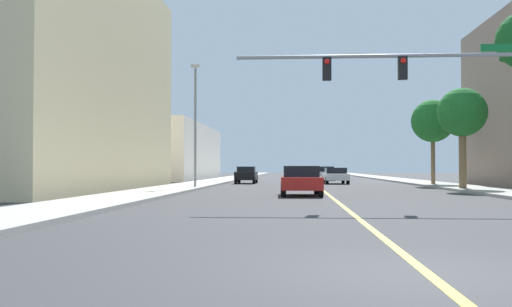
# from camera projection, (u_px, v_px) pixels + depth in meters

# --- Properties ---
(ground) EXTENTS (192.00, 192.00, 0.00)m
(ground) POSITION_uv_depth(u_px,v_px,m) (314.00, 183.00, 49.28)
(ground) COLOR #38383A
(sidewalk_left) EXTENTS (3.33, 168.00, 0.15)m
(sidewalk_left) POSITION_uv_depth(u_px,v_px,m) (209.00, 182.00, 49.89)
(sidewalk_left) COLOR #B2ADA3
(sidewalk_left) RESTS_ON ground
(sidewalk_right) EXTENTS (3.33, 168.00, 0.15)m
(sidewalk_right) POSITION_uv_depth(u_px,v_px,m) (422.00, 183.00, 48.68)
(sidewalk_right) COLOR #9E9B93
(sidewalk_right) RESTS_ON ground
(lane_marking_center) EXTENTS (0.16, 144.00, 0.01)m
(lane_marking_center) POSITION_uv_depth(u_px,v_px,m) (314.00, 183.00, 49.28)
(lane_marking_center) COLOR yellow
(lane_marking_center) RESTS_ON ground
(building_left_near) EXTENTS (14.76, 25.19, 14.43)m
(building_left_near) POSITION_uv_depth(u_px,v_px,m) (11.00, 74.00, 35.56)
(building_left_near) COLOR beige
(building_left_near) RESTS_ON ground
(building_left_far) EXTENTS (14.40, 26.30, 6.26)m
(building_left_far) POSITION_uv_depth(u_px,v_px,m) (145.00, 152.00, 66.75)
(building_left_far) COLOR silver
(building_left_far) RESTS_ON ground
(traffic_signal_mast) EXTENTS (11.82, 0.36, 5.87)m
(traffic_signal_mast) POSITION_uv_depth(u_px,v_px,m) (454.00, 82.00, 20.57)
(traffic_signal_mast) COLOR gray
(traffic_signal_mast) RESTS_ON sidewalk_right
(street_lamp) EXTENTS (0.56, 0.28, 7.77)m
(street_lamp) POSITION_uv_depth(u_px,v_px,m) (195.00, 119.00, 36.18)
(street_lamp) COLOR gray
(street_lamp) RESTS_ON sidewalk_left
(palm_mid) EXTENTS (2.90, 2.90, 5.97)m
(palm_mid) POSITION_uv_depth(u_px,v_px,m) (462.00, 114.00, 34.03)
(palm_mid) COLOR brown
(palm_mid) RESTS_ON sidewalk_right
(palm_far) EXTENTS (3.20, 3.20, 6.32)m
(palm_far) POSITION_uv_depth(u_px,v_px,m) (433.00, 121.00, 42.93)
(palm_far) COLOR brown
(palm_far) RESTS_ON sidewalk_right
(car_silver) EXTENTS (1.96, 4.21, 1.47)m
(car_silver) POSITION_uv_depth(u_px,v_px,m) (326.00, 173.00, 60.20)
(car_silver) COLOR #BCBCC1
(car_silver) RESTS_ON ground
(car_white) EXTENTS (2.05, 4.37, 1.35)m
(car_white) POSITION_uv_depth(u_px,v_px,m) (335.00, 175.00, 47.82)
(car_white) COLOR white
(car_white) RESTS_ON ground
(car_red) EXTENTS (2.04, 4.03, 1.45)m
(car_red) POSITION_uv_depth(u_px,v_px,m) (301.00, 180.00, 27.75)
(car_red) COLOR red
(car_red) RESTS_ON ground
(car_black) EXTENTS (1.75, 3.86, 1.45)m
(car_black) POSITION_uv_depth(u_px,v_px,m) (246.00, 175.00, 48.82)
(car_black) COLOR black
(car_black) RESTS_ON ground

